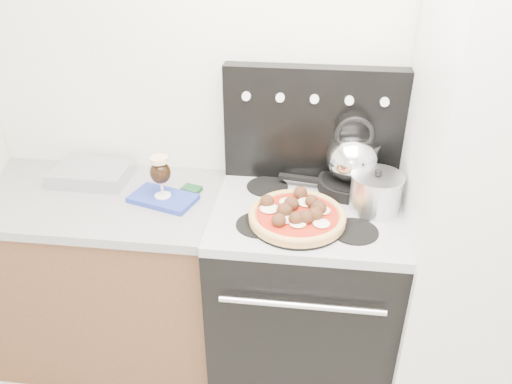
% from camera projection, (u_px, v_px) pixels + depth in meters
% --- Properties ---
extents(room_shell, '(3.52, 3.01, 2.52)m').
position_uv_depth(room_shell, '(266.00, 287.00, 1.11)').
color(room_shell, '#BBB6AE').
rests_on(room_shell, ground).
extents(base_cabinet, '(1.45, 0.60, 0.86)m').
position_uv_depth(base_cabinet, '(73.00, 276.00, 2.40)').
color(base_cabinet, brown).
rests_on(base_cabinet, ground).
extents(countertop, '(1.48, 0.63, 0.04)m').
position_uv_depth(countertop, '(54.00, 196.00, 2.18)').
color(countertop, gray).
rests_on(countertop, base_cabinet).
extents(stove_body, '(0.76, 0.65, 0.88)m').
position_uv_depth(stove_body, '(302.00, 298.00, 2.26)').
color(stove_body, black).
rests_on(stove_body, ground).
extents(cooktop, '(0.76, 0.65, 0.04)m').
position_uv_depth(cooktop, '(307.00, 212.00, 2.03)').
color(cooktop, '#ADADB2').
rests_on(cooktop, stove_body).
extents(backguard, '(0.76, 0.08, 0.50)m').
position_uv_depth(backguard, '(313.00, 124.00, 2.13)').
color(backguard, black).
rests_on(backguard, cooktop).
extents(fridge, '(0.64, 0.68, 1.90)m').
position_uv_depth(fridge, '(491.00, 216.00, 1.91)').
color(fridge, silver).
rests_on(fridge, ground).
extents(foil_sheet, '(0.33, 0.25, 0.07)m').
position_uv_depth(foil_sheet, '(92.00, 173.00, 2.25)').
color(foil_sheet, white).
rests_on(foil_sheet, countertop).
extents(oven_mitt, '(0.30, 0.23, 0.02)m').
position_uv_depth(oven_mitt, '(163.00, 198.00, 2.10)').
color(oven_mitt, '#25369A').
rests_on(oven_mitt, countertop).
extents(beer_glass, '(0.10, 0.10, 0.19)m').
position_uv_depth(beer_glass, '(161.00, 177.00, 2.05)').
color(beer_glass, black).
rests_on(beer_glass, oven_mitt).
extents(pizza_pan, '(0.44, 0.44, 0.01)m').
position_uv_depth(pizza_pan, '(297.00, 221.00, 1.92)').
color(pizza_pan, black).
rests_on(pizza_pan, cooktop).
extents(pizza, '(0.39, 0.39, 0.05)m').
position_uv_depth(pizza, '(297.00, 214.00, 1.91)').
color(pizza, tan).
rests_on(pizza, pizza_pan).
extents(skillet, '(0.31, 0.31, 0.05)m').
position_uv_depth(skillet, '(349.00, 184.00, 2.14)').
color(skillet, black).
rests_on(skillet, cooktop).
extents(tea_kettle, '(0.27, 0.27, 0.24)m').
position_uv_depth(tea_kettle, '(352.00, 154.00, 2.07)').
color(tea_kettle, silver).
rests_on(tea_kettle, skillet).
extents(stock_pot, '(0.24, 0.24, 0.15)m').
position_uv_depth(stock_pot, '(375.00, 194.00, 1.97)').
color(stock_pot, silver).
rests_on(stock_pot, cooktop).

